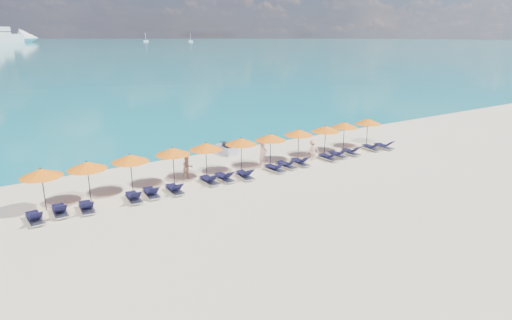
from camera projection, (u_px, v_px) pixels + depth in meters
ground at (285, 193)px, 24.14m from camera, size 1400.00×1400.00×0.00m
sailboat_near at (146, 41)px, 568.59m from camera, size 6.45×2.15×11.82m
sailboat_far at (191, 41)px, 560.57m from camera, size 5.55×1.85×10.18m
jetski at (227, 149)px, 32.12m from camera, size 0.87×2.22×0.79m
beachgoer_a at (263, 155)px, 28.46m from camera, size 0.66×0.45×1.73m
beachgoer_b at (188, 168)px, 26.10m from camera, size 0.75×0.45×1.49m
beachgoer_c at (313, 150)px, 30.26m from camera, size 1.05×0.72×1.48m
umbrella_0 at (41, 173)px, 21.16m from camera, size 2.10×2.10×2.28m
umbrella_1 at (87, 165)px, 22.32m from camera, size 2.10×2.10×2.28m
umbrella_2 at (130, 158)px, 23.65m from camera, size 2.10×2.10×2.28m
umbrella_3 at (173, 151)px, 25.07m from camera, size 2.10×2.10×2.28m
umbrella_4 at (206, 146)px, 26.17m from camera, size 2.10×2.10×2.28m
umbrella_5 at (241, 141)px, 27.43m from camera, size 2.10×2.10×2.28m
umbrella_6 at (270, 137)px, 28.51m from camera, size 2.10×2.10×2.28m
umbrella_7 at (299, 132)px, 29.94m from camera, size 2.10×2.10×2.28m
umbrella_8 at (326, 129)px, 31.07m from camera, size 2.10×2.10×2.28m
umbrella_9 at (344, 125)px, 32.42m from camera, size 2.10×2.10×2.28m
umbrella_10 at (368, 121)px, 33.75m from camera, size 2.10×2.10×2.28m
lounger_0 at (35, 218)px, 20.28m from camera, size 0.73×1.74×0.66m
lounger_1 at (60, 210)px, 21.12m from camera, size 0.67×1.72×0.66m
lounger_2 at (87, 207)px, 21.55m from camera, size 0.72×1.73×0.66m
lounger_3 at (134, 197)px, 22.86m from camera, size 0.76×1.75×0.66m
lounger_4 at (151, 193)px, 23.50m from camera, size 0.73×1.74×0.66m
lounger_5 at (175, 189)px, 24.06m from camera, size 0.67×1.72×0.66m
lounger_6 at (209, 180)px, 25.55m from camera, size 0.66×1.71×0.66m
lounger_7 at (225, 177)px, 26.04m from camera, size 0.69×1.72×0.66m
lounger_8 at (245, 175)px, 26.50m from camera, size 0.75×1.74×0.66m
lounger_9 at (275, 168)px, 27.83m from camera, size 0.76×1.75×0.66m
lounger_10 at (287, 165)px, 28.58m from camera, size 0.79×1.76×0.66m
lounger_11 at (300, 162)px, 29.21m from camera, size 0.67×1.72×0.66m
lounger_12 at (328, 157)px, 30.39m from camera, size 0.65×1.71×0.66m
lounger_13 at (338, 154)px, 31.08m from camera, size 0.66×1.71×0.66m
lounger_14 at (351, 152)px, 31.72m from camera, size 0.71×1.73×0.66m
lounger_15 at (371, 147)px, 32.99m from camera, size 0.76×1.74×0.66m
lounger_16 at (384, 146)px, 33.37m from camera, size 0.66×1.72×0.66m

